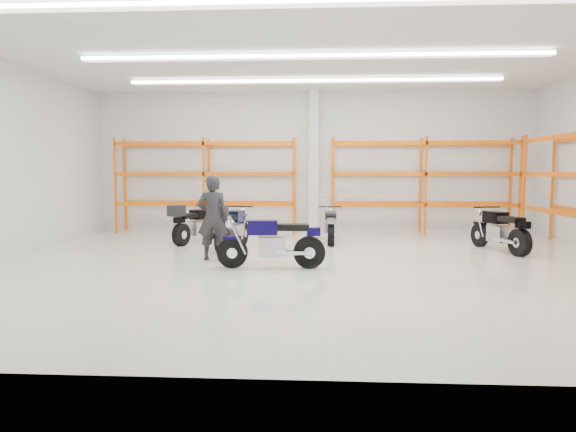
# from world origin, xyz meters

# --- Properties ---
(ground) EXTENTS (14.00, 14.00, 0.00)m
(ground) POSITION_xyz_m (0.00, 0.00, 0.00)
(ground) COLOR beige
(ground) RESTS_ON ground
(room_shell) EXTENTS (14.02, 12.02, 4.51)m
(room_shell) POSITION_xyz_m (0.00, 0.03, 3.28)
(room_shell) COLOR white
(room_shell) RESTS_ON ground
(motorcycle_main) EXTENTS (2.20, 0.73, 1.08)m
(motorcycle_main) POSITION_xyz_m (-0.71, -0.43, 0.51)
(motorcycle_main) COLOR black
(motorcycle_main) RESTS_ON ground
(motorcycle_back_a) EXTENTS (1.03, 2.05, 1.09)m
(motorcycle_back_a) POSITION_xyz_m (-3.26, 3.01, 0.52)
(motorcycle_back_a) COLOR black
(motorcycle_back_a) RESTS_ON ground
(motorcycle_back_b) EXTENTS (0.83, 2.24, 1.15)m
(motorcycle_back_b) POSITION_xyz_m (-2.03, 1.89, 0.55)
(motorcycle_back_b) COLOR black
(motorcycle_back_b) RESTS_ON ground
(motorcycle_back_c) EXTENTS (0.65, 1.97, 0.97)m
(motorcycle_back_c) POSITION_xyz_m (0.48, 3.33, 0.45)
(motorcycle_back_c) COLOR black
(motorcycle_back_c) RESTS_ON ground
(motorcycle_back_d) EXTENTS (0.90, 2.13, 1.07)m
(motorcycle_back_d) POSITION_xyz_m (4.58, 1.95, 0.50)
(motorcycle_back_d) COLOR black
(motorcycle_back_d) RESTS_ON ground
(standing_man) EXTENTS (0.70, 0.47, 1.88)m
(standing_man) POSITION_xyz_m (-2.17, 0.43, 0.94)
(standing_man) COLOR black
(standing_man) RESTS_ON ground
(structural_column) EXTENTS (0.32, 0.32, 4.50)m
(structural_column) POSITION_xyz_m (0.00, 5.82, 2.25)
(structural_column) COLOR white
(structural_column) RESTS_ON ground
(pallet_racking_back_left) EXTENTS (5.67, 0.87, 3.00)m
(pallet_racking_back_left) POSITION_xyz_m (-3.40, 5.48, 1.79)
(pallet_racking_back_left) COLOR #EC6200
(pallet_racking_back_left) RESTS_ON ground
(pallet_racking_back_right) EXTENTS (5.67, 0.87, 3.00)m
(pallet_racking_back_right) POSITION_xyz_m (3.40, 5.48, 1.79)
(pallet_racking_back_right) COLOR #EC6200
(pallet_racking_back_right) RESTS_ON ground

